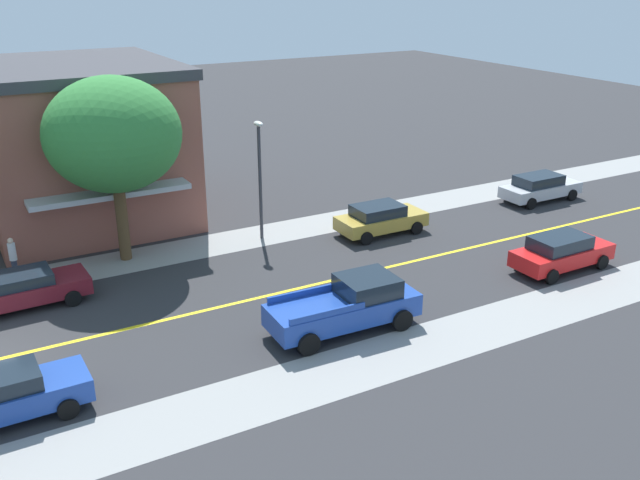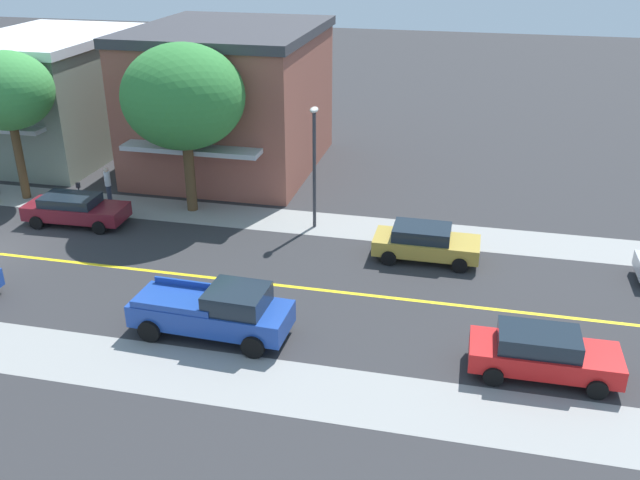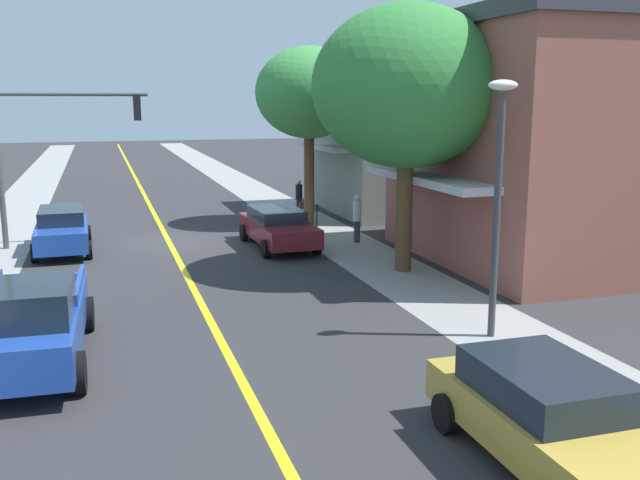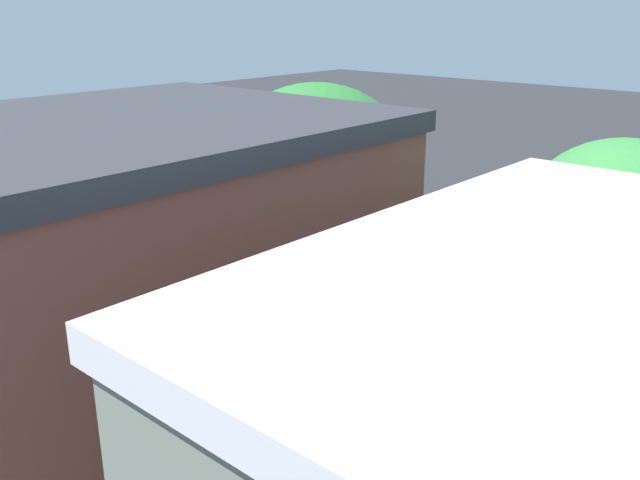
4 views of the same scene
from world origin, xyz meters
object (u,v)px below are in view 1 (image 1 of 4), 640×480
object	(u,v)px
maroon_sedan_left_curb	(22,289)
street_tree_left_near	(113,135)
red_sedan_right_curb	(561,252)
silver_sedan_left_curb	(540,187)
gold_sedan_left_curb	(380,218)
blue_sedan_right_curb	(1,396)
blue_pickup_truck	(348,305)
pedestrian_white_shirt	(13,257)
street_lamp	(260,166)

from	to	relation	value
maroon_sedan_left_curb	street_tree_left_near	bearing A→B (deg)	29.40
red_sedan_right_curb	silver_sedan_left_curb	size ratio (longest dim) A/B	0.98
gold_sedan_left_curb	blue_sedan_right_curb	distance (m)	19.60
gold_sedan_left_curb	blue_pickup_truck	size ratio (longest dim) A/B	0.79
street_tree_left_near	maroon_sedan_left_curb	size ratio (longest dim) A/B	1.68
silver_sedan_left_curb	blue_sedan_right_curb	world-z (taller)	blue_sedan_right_curb
street_tree_left_near	red_sedan_right_curb	size ratio (longest dim) A/B	1.74
gold_sedan_left_curb	silver_sedan_left_curb	bearing A→B (deg)	0.21
maroon_sedan_left_curb	blue_pickup_truck	distance (m)	12.60
street_tree_left_near	blue_pickup_truck	size ratio (longest dim) A/B	1.46
gold_sedan_left_curb	silver_sedan_left_curb	size ratio (longest dim) A/B	0.93
gold_sedan_left_curb	pedestrian_white_shirt	distance (m)	16.76
street_tree_left_near	red_sedan_right_curb	xyz separation A→B (m)	(10.47, 16.20, -4.88)
pedestrian_white_shirt	blue_sedan_right_curb	bearing A→B (deg)	106.36
red_sedan_right_curb	pedestrian_white_shirt	bearing A→B (deg)	152.32
red_sedan_right_curb	silver_sedan_left_curb	bearing A→B (deg)	48.85
blue_sedan_right_curb	pedestrian_white_shirt	world-z (taller)	pedestrian_white_shirt
street_tree_left_near	street_lamp	xyz separation A→B (m)	(0.67, 6.45, -2.08)
blue_pickup_truck	pedestrian_white_shirt	world-z (taller)	blue_pickup_truck
street_lamp	silver_sedan_left_curb	xyz separation A→B (m)	(2.30, 16.16, -2.82)
street_lamp	blue_pickup_truck	size ratio (longest dim) A/B	1.02
red_sedan_right_curb	blue_pickup_truck	size ratio (longest dim) A/B	0.83
silver_sedan_left_curb	blue_pickup_truck	size ratio (longest dim) A/B	0.85
red_sedan_right_curb	blue_pickup_truck	distance (m)	10.91
street_tree_left_near	gold_sedan_left_curb	distance (m)	13.14
street_lamp	maroon_sedan_left_curb	size ratio (longest dim) A/B	1.18
red_sedan_right_curb	blue_sedan_right_curb	xyz separation A→B (m)	(-0.08, -22.50, -0.01)
red_sedan_right_curb	gold_sedan_left_curb	xyz separation A→B (m)	(-7.52, -4.37, -0.03)
street_lamp	blue_sedan_right_curb	distance (m)	16.28
blue_pickup_truck	gold_sedan_left_curb	bearing A→B (deg)	51.30
blue_sedan_right_curb	gold_sedan_left_curb	bearing A→B (deg)	21.50
street_tree_left_near	silver_sedan_left_curb	world-z (taller)	street_tree_left_near
street_lamp	street_tree_left_near	bearing A→B (deg)	-95.97
street_tree_left_near	blue_pickup_truck	world-z (taller)	street_tree_left_near
street_lamp	maroon_sedan_left_curb	world-z (taller)	street_lamp
silver_sedan_left_curb	blue_sedan_right_curb	distance (m)	29.85
maroon_sedan_left_curb	gold_sedan_left_curb	bearing A→B (deg)	-2.35
street_lamp	pedestrian_white_shirt	xyz separation A→B (m)	(-0.84, -11.08, -2.63)
red_sedan_right_curb	blue_sedan_right_curb	distance (m)	22.50
gold_sedan_left_curb	maroon_sedan_left_curb	size ratio (longest dim) A/B	0.92
pedestrian_white_shirt	silver_sedan_left_curb	bearing A→B (deg)	-161.25
street_tree_left_near	maroon_sedan_left_curb	world-z (taller)	street_tree_left_near
gold_sedan_left_curb	silver_sedan_left_curb	distance (m)	10.78
street_tree_left_near	blue_sedan_right_curb	xyz separation A→B (m)	(10.39, -6.30, -4.89)
silver_sedan_left_curb	blue_pickup_truck	world-z (taller)	blue_pickup_truck
gold_sedan_left_curb	silver_sedan_left_curb	world-z (taller)	silver_sedan_left_curb
street_tree_left_near	blue_sedan_right_curb	bearing A→B (deg)	-31.22
silver_sedan_left_curb	pedestrian_white_shirt	world-z (taller)	pedestrian_white_shirt
maroon_sedan_left_curb	silver_sedan_left_curb	bearing A→B (deg)	-2.31
red_sedan_right_curb	blue_pickup_truck	bearing A→B (deg)	179.76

